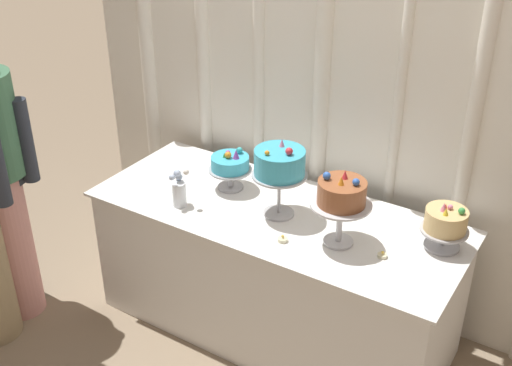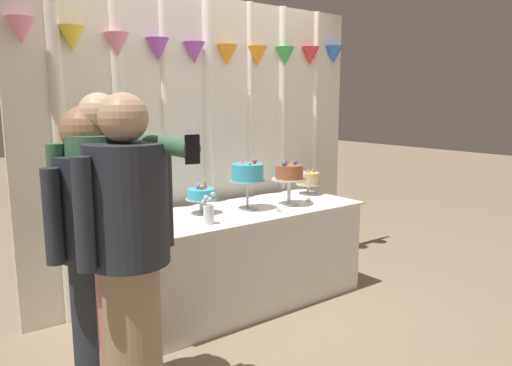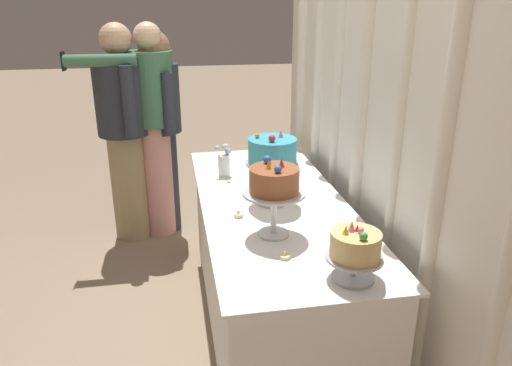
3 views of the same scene
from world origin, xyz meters
The scene contains 13 objects.
ground_plane centered at (0.00, 0.00, 0.00)m, with size 24.00×24.00×0.00m, color gray.
draped_curtain centered at (-0.05, 0.59, 1.29)m, with size 3.07×0.17×2.40m.
cake_table centered at (0.00, 0.10, 0.38)m, with size 1.92×0.77×0.75m.
cake_display_leftmost centered at (-0.33, 0.18, 0.89)m, with size 0.23×0.23×0.24m.
cake_display_midleft centered at (0.03, 0.09, 1.03)m, with size 0.27×0.27×0.39m.
cake_display_midright centered at (0.39, 0.02, 1.00)m, with size 0.28×0.28×0.36m.
cake_display_rightmost centered at (0.81, 0.24, 0.89)m, with size 0.22×0.22×0.24m.
flower_vase centered at (-0.45, -0.11, 0.84)m, with size 0.10×0.10×0.21m.
tealight_far_left centered at (0.17, -0.11, 0.77)m, with size 0.05×0.05×0.03m.
tealight_near_left centered at (0.61, 0.02, 0.76)m, with size 0.05×0.05×0.03m.
guest_man_dark_suit centered at (-1.37, -0.50, 0.86)m, with size 0.47×0.43×1.56m.
guest_girl_blue_dress centered at (-1.31, -0.54, 0.90)m, with size 0.47×0.78×1.63m.
guest_man_pink_jacket centered at (-1.28, -0.76, 0.88)m, with size 0.53×0.47×1.62m.
Camera 3 is at (2.34, -0.41, 1.76)m, focal length 34.00 mm.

